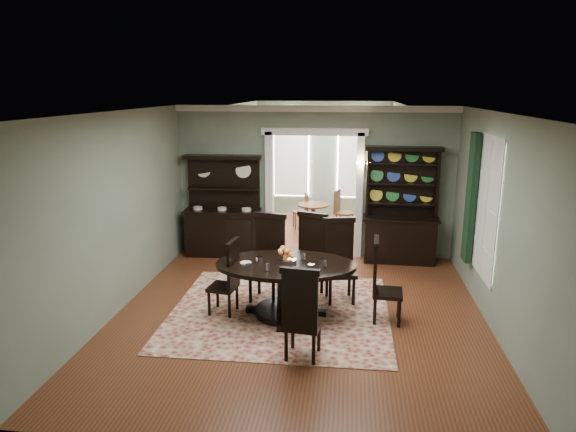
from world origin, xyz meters
name	(u,v)px	position (x,y,z in m)	size (l,w,h in m)	color
room	(300,213)	(0.00, 0.04, 1.58)	(5.51, 6.01, 3.01)	brown
parlor	(321,163)	(0.00, 5.53, 1.52)	(3.51, 3.50, 3.01)	brown
doorway_trim	(314,176)	(0.00, 3.00, 1.62)	(2.08, 0.25, 2.57)	silver
right_window	(479,203)	(2.69, 0.93, 1.60)	(0.15, 1.47, 2.12)	white
wall_sconce	(363,165)	(0.95, 2.85, 1.89)	(0.27, 0.21, 0.21)	#AE812E
rug	(280,311)	(-0.30, 0.11, 0.01)	(3.28, 3.09, 0.01)	maroon
dining_table	(286,279)	(-0.20, 0.01, 0.57)	(2.14, 2.01, 0.82)	black
centerpiece	(288,258)	(-0.18, 0.07, 0.88)	(1.30, 0.84, 0.21)	silver
chair_far_left	(268,254)	(-0.56, 0.64, 0.73)	(0.60, 0.58, 1.39)	black
chair_far_mid	(310,252)	(0.09, 0.90, 0.72)	(0.64, 0.62, 1.36)	black
chair_far_right	(340,257)	(0.58, 0.74, 0.70)	(0.57, 0.55, 1.33)	black
chair_end_left	(229,275)	(-1.05, -0.04, 0.61)	(0.46, 0.48, 1.16)	black
chair_end_right	(381,279)	(1.19, -0.02, 0.65)	(0.46, 0.49, 1.25)	black
chair_near	(301,312)	(0.16, -1.30, 0.66)	(0.51, 0.49, 1.26)	black
sideboard	(223,221)	(-1.82, 2.76, 0.71)	(1.57, 0.61, 2.03)	black
welsh_dresser	(400,221)	(1.71, 2.75, 0.82)	(1.46, 0.57, 2.25)	black
parlor_table	(313,214)	(-0.13, 4.64, 0.44)	(0.73, 0.73, 0.68)	#562C18
parlor_chair_left	(302,209)	(-0.42, 5.00, 0.46)	(0.39, 0.39, 0.85)	#562C18
parlor_chair_right	(342,210)	(0.54, 4.68, 0.54)	(0.47, 0.46, 1.01)	#562C18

